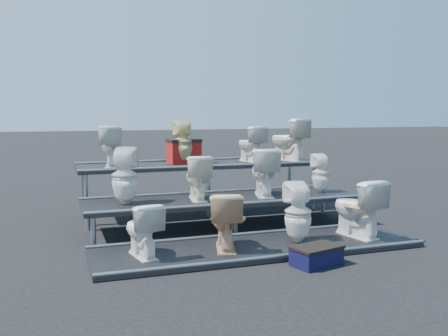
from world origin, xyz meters
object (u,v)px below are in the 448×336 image
object	(u,v)px
toilet_4	(125,176)
toilet_1	(225,220)
toilet_8	(111,146)
toilet_2	(298,212)
red_crate	(184,153)
toilet_5	(197,177)
toilet_9	(183,142)
toilet_3	(357,208)
toilet_6	(264,172)
step_stool	(316,257)
toilet_11	(288,139)
toilet_0	(142,229)
toilet_10	(250,144)
toilet_7	(321,173)

from	to	relation	value
toilet_4	toilet_1	bearing A→B (deg)	147.98
toilet_4	toilet_8	distance (m)	1.34
toilet_2	red_crate	size ratio (longest dim) A/B	1.51
toilet_5	toilet_9	size ratio (longest dim) A/B	0.88
toilet_1	toilet_3	world-z (taller)	toilet_3
toilet_6	step_stool	distance (m)	2.25
toilet_11	step_stool	size ratio (longest dim) A/B	1.39
toilet_6	step_stool	xyz separation A→B (m)	(-0.26, -2.11, -0.73)
toilet_3	step_stool	bearing A→B (deg)	27.87
toilet_0	red_crate	size ratio (longest dim) A/B	1.24
toilet_0	toilet_6	xyz separation A→B (m)	(2.12, 1.30, 0.45)
toilet_4	red_crate	size ratio (longest dim) A/B	1.54
toilet_0	toilet_3	bearing A→B (deg)	169.86
toilet_1	toilet_11	xyz separation A→B (m)	(2.14, 2.60, 0.83)
toilet_4	toilet_9	size ratio (longest dim) A/B	1.06
toilet_9	toilet_10	distance (m)	1.25
toilet_0	toilet_7	world-z (taller)	toilet_7
toilet_9	step_stool	xyz separation A→B (m)	(0.69, -3.41, -1.14)
toilet_5	toilet_10	size ratio (longest dim) A/B	1.04
toilet_4	toilet_10	bearing A→B (deg)	-133.01
toilet_8	toilet_9	size ratio (longest dim) A/B	0.89
toilet_0	toilet_6	distance (m)	2.53
toilet_0	toilet_11	bearing A→B (deg)	-150.87
toilet_3	toilet_6	bearing A→B (deg)	-66.82
toilet_2	step_stool	bearing A→B (deg)	86.61
toilet_7	toilet_9	size ratio (longest dim) A/B	0.82
toilet_1	toilet_7	xyz separation A→B (m)	(2.09, 1.30, 0.35)
toilet_7	toilet_8	xyz separation A→B (m)	(-3.17, 1.30, 0.42)
toilet_2	toilet_7	xyz separation A→B (m)	(1.08, 1.30, 0.32)
toilet_7	step_stool	size ratio (longest dim) A/B	1.13
toilet_7	red_crate	world-z (taller)	red_crate
toilet_0	toilet_7	distance (m)	3.41
toilet_0	toilet_5	bearing A→B (deg)	-139.09
toilet_0	red_crate	distance (m)	3.03
toilet_0	toilet_4	bearing A→B (deg)	-99.40
toilet_9	red_crate	size ratio (longest dim) A/B	1.46
toilet_8	toilet_5	bearing A→B (deg)	138.37
toilet_4	toilet_5	bearing A→B (deg)	-161.05
toilet_1	toilet_11	size ratio (longest dim) A/B	0.93
toilet_10	toilet_11	bearing A→B (deg)	169.22
toilet_3	toilet_7	bearing A→B (deg)	-106.88
toilet_1	toilet_5	distance (m)	1.35
toilet_1	toilet_5	size ratio (longest dim) A/B	1.08
toilet_5	toilet_7	size ratio (longest dim) A/B	1.07
toilet_2	red_crate	xyz separation A→B (m)	(-0.84, 2.70, 0.59)
toilet_7	toilet_4	bearing A→B (deg)	8.86
toilet_7	red_crate	xyz separation A→B (m)	(-1.92, 1.40, 0.27)
toilet_1	toilet_2	distance (m)	1.01
toilet_5	toilet_0	bearing A→B (deg)	58.35
toilet_9	toilet_2	bearing A→B (deg)	111.61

